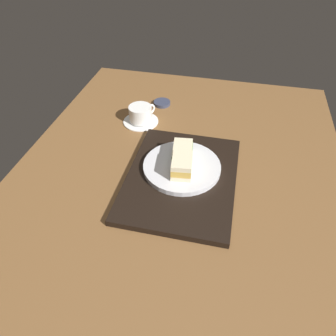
{
  "coord_description": "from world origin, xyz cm",
  "views": [
    {
      "loc": [
        -63.4,
        -12.52,
        65.04
      ],
      "look_at": [
        1.8,
        2.25,
        5.0
      ],
      "focal_mm": 33.88,
      "sensor_mm": 36.0,
      "label": 1
    }
  ],
  "objects_px": {
    "sandwich_far": "(183,152)",
    "coffee_cup": "(141,115)",
    "small_sauce_dish": "(162,103)",
    "sandwich_plate": "(182,167)",
    "sandwich_near": "(182,166)"
  },
  "relations": [
    {
      "from": "sandwich_plate",
      "to": "sandwich_far",
      "type": "xyz_separation_m",
      "value": [
        0.03,
        0.01,
        0.03
      ]
    },
    {
      "from": "coffee_cup",
      "to": "small_sauce_dish",
      "type": "xyz_separation_m",
      "value": [
        0.14,
        -0.05,
        -0.02
      ]
    },
    {
      "from": "coffee_cup",
      "to": "small_sauce_dish",
      "type": "distance_m",
      "value": 0.15
    },
    {
      "from": "sandwich_near",
      "to": "sandwich_far",
      "type": "distance_m",
      "value": 0.07
    },
    {
      "from": "sandwich_near",
      "to": "coffee_cup",
      "type": "height_order",
      "value": "sandwich_near"
    },
    {
      "from": "sandwich_near",
      "to": "small_sauce_dish",
      "type": "bearing_deg",
      "value": 20.99
    },
    {
      "from": "sandwich_near",
      "to": "coffee_cup",
      "type": "bearing_deg",
      "value": 36.58
    },
    {
      "from": "sandwich_plate",
      "to": "small_sauce_dish",
      "type": "xyz_separation_m",
      "value": [
        0.38,
        0.15,
        -0.02
      ]
    },
    {
      "from": "sandwich_plate",
      "to": "sandwich_near",
      "type": "relative_size",
      "value": 2.67
    },
    {
      "from": "sandwich_near",
      "to": "sandwich_far",
      "type": "height_order",
      "value": "sandwich_near"
    },
    {
      "from": "sandwich_far",
      "to": "coffee_cup",
      "type": "relative_size",
      "value": 0.68
    },
    {
      "from": "small_sauce_dish",
      "to": "sandwich_far",
      "type": "bearing_deg",
      "value": -156.91
    },
    {
      "from": "sandwich_far",
      "to": "small_sauce_dish",
      "type": "distance_m",
      "value": 0.38
    },
    {
      "from": "sandwich_plate",
      "to": "coffee_cup",
      "type": "relative_size",
      "value": 1.8
    },
    {
      "from": "sandwich_far",
      "to": "coffee_cup",
      "type": "distance_m",
      "value": 0.28
    }
  ]
}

